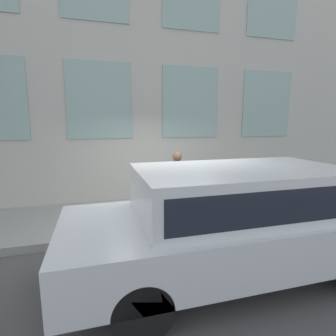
{
  "coord_description": "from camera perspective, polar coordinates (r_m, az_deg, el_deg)",
  "views": [
    {
      "loc": [
        -4.78,
        1.41,
        2.28
      ],
      "look_at": [
        0.86,
        -0.16,
        1.26
      ],
      "focal_mm": 28.0,
      "sensor_mm": 36.0,
      "label": 1
    }
  ],
  "objects": [
    {
      "name": "ground_plane",
      "position": [
        5.48,
        0.77,
        -14.72
      ],
      "size": [
        80.0,
        80.0,
        0.0
      ],
      "primitive_type": "plane",
      "color": "#514F4C"
    },
    {
      "name": "person",
      "position": [
        6.31,
        2.02,
        -1.62
      ],
      "size": [
        0.35,
        0.23,
        1.44
      ],
      "rotation": [
        0.0,
        0.0,
        0.27
      ],
      "color": "#998466",
      "rests_on": "sidewalk"
    },
    {
      "name": "parked_truck_white_near",
      "position": [
        4.07,
        14.48,
        -9.67
      ],
      "size": [
        1.95,
        4.87,
        1.64
      ],
      "color": "black",
      "rests_on": "ground_plane"
    },
    {
      "name": "fire_hydrant",
      "position": [
        5.8,
        -2.21,
        -7.69
      ],
      "size": [
        0.35,
        0.46,
        0.73
      ],
      "color": "gray",
      "rests_on": "sidewalk"
    },
    {
      "name": "sidewalk",
      "position": [
        6.52,
        -2.21,
        -9.88
      ],
      "size": [
        2.38,
        60.0,
        0.16
      ],
      "color": "#9E9B93",
      "rests_on": "ground_plane"
    }
  ]
}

